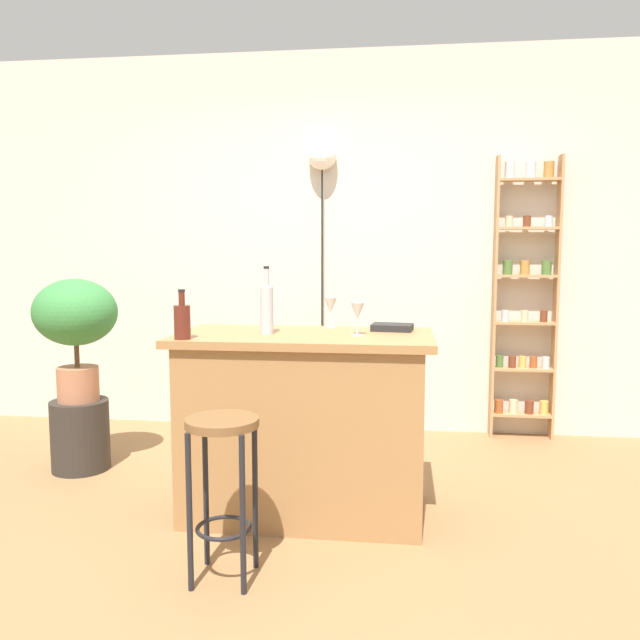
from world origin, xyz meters
TOP-DOWN VIEW (x-y plane):
  - ground at (0.00, 0.00)m, footprint 12.00×12.00m
  - back_wall at (0.00, 1.95)m, footprint 6.40×0.10m
  - kitchen_counter at (0.00, 0.30)m, footprint 1.30×0.67m
  - bar_stool at (-0.23, -0.41)m, footprint 0.30×0.30m
  - spice_shelf at (1.36, 1.82)m, footprint 0.45×0.12m
  - plant_stool at (-1.48, 0.77)m, footprint 0.35×0.35m
  - potted_plant at (-1.48, 0.77)m, footprint 0.51×0.46m
  - bottle_sauce_amber at (-0.54, 0.04)m, footprint 0.08×0.08m
  - bottle_olive_oil at (-0.19, 0.27)m, footprint 0.07×0.07m
  - wine_glass_left at (0.11, 0.56)m, footprint 0.07×0.07m
  - wine_glass_center at (0.27, 0.27)m, footprint 0.07×0.07m
  - cookbook at (0.44, 0.48)m, footprint 0.23×0.17m
  - pendant_globe_light at (-0.10, 1.84)m, footprint 0.21×0.21m

SIDE VIEW (x-z plane):
  - ground at x=0.00m, z-range 0.00..0.00m
  - plant_stool at x=-1.48m, z-range 0.00..0.43m
  - kitchen_counter at x=0.00m, z-range 0.00..0.94m
  - bar_stool at x=-0.23m, z-range 0.16..0.84m
  - potted_plant at x=-1.48m, z-range 0.55..1.31m
  - cookbook at x=0.44m, z-range 0.94..0.97m
  - spice_shelf at x=1.36m, z-range 0.02..2.03m
  - bottle_sauce_amber at x=-0.54m, z-range 0.91..1.15m
  - wine_glass_left at x=0.11m, z-range 0.97..1.14m
  - wine_glass_center at x=0.27m, z-range 0.97..1.14m
  - bottle_olive_oil at x=-0.19m, z-range 0.90..1.24m
  - back_wall at x=0.00m, z-range 0.00..2.80m
  - pendant_globe_light at x=-0.10m, z-range 0.94..3.08m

